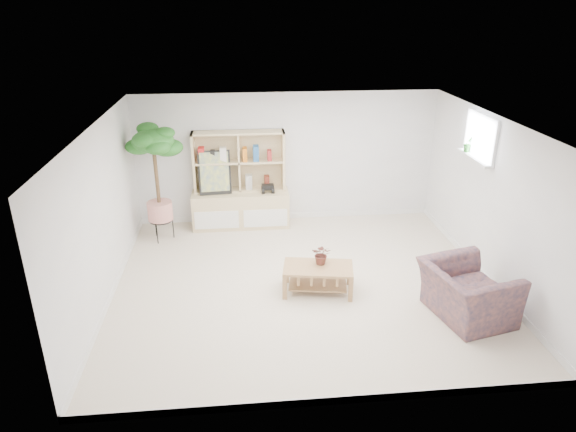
{
  "coord_description": "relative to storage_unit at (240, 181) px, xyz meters",
  "views": [
    {
      "loc": [
        -0.88,
        -6.58,
        3.87
      ],
      "look_at": [
        -0.2,
        0.27,
        0.98
      ],
      "focal_mm": 32.0,
      "sensor_mm": 36.0,
      "label": 1
    }
  ],
  "objects": [
    {
      "name": "floor",
      "position": [
        0.88,
        -2.24,
        -0.88
      ],
      "size": [
        5.5,
        5.0,
        0.01
      ],
      "primitive_type": "cube",
      "color": "beige",
      "rests_on": "ground"
    },
    {
      "name": "ceiling",
      "position": [
        0.88,
        -2.24,
        1.52
      ],
      "size": [
        5.5,
        5.0,
        0.01
      ],
      "primitive_type": "cube",
      "color": "silver",
      "rests_on": "walls"
    },
    {
      "name": "poster",
      "position": [
        -0.44,
        -0.03,
        0.18
      ],
      "size": [
        0.58,
        0.18,
        0.79
      ],
      "primitive_type": null,
      "rotation": [
        0.0,
        0.0,
        0.08
      ],
      "color": "#FFF540",
      "rests_on": "storage_unit"
    },
    {
      "name": "baseboard",
      "position": [
        0.88,
        -2.24,
        -0.83
      ],
      "size": [
        5.5,
        5.0,
        0.1
      ],
      "primitive_type": null,
      "color": "white",
      "rests_on": "floor"
    },
    {
      "name": "walls",
      "position": [
        0.88,
        -2.24,
        0.32
      ],
      "size": [
        5.51,
        5.01,
        2.4
      ],
      "color": "white",
      "rests_on": "floor"
    },
    {
      "name": "table_plant",
      "position": [
        1.12,
        -2.4,
        -0.33
      ],
      "size": [
        0.33,
        0.31,
        0.3
      ],
      "primitive_type": "imported",
      "rotation": [
        0.0,
        0.0,
        -0.31
      ],
      "color": "#124C19",
      "rests_on": "coffee_table"
    },
    {
      "name": "window_sill",
      "position": [
        3.55,
        -1.64,
        0.8
      ],
      "size": [
        0.14,
        1.0,
        0.04
      ],
      "primitive_type": "cube",
      "color": "white",
      "rests_on": "walls"
    },
    {
      "name": "armchair",
      "position": [
        2.9,
        -3.29,
        -0.47
      ],
      "size": [
        1.19,
        1.29,
        0.81
      ],
      "primitive_type": "imported",
      "rotation": [
        0.0,
        0.0,
        1.8
      ],
      "color": "#1A2443",
      "rests_on": "floor"
    },
    {
      "name": "toy_truck",
      "position": [
        0.5,
        -0.06,
        -0.13
      ],
      "size": [
        0.32,
        0.22,
        0.17
      ],
      "primitive_type": null,
      "rotation": [
        0.0,
        0.0,
        0.01
      ],
      "color": "black",
      "rests_on": "storage_unit"
    },
    {
      "name": "storage_unit",
      "position": [
        0.0,
        0.0,
        0.0
      ],
      "size": [
        1.75,
        0.59,
        1.75
      ],
      "primitive_type": null,
      "color": "tan",
      "rests_on": "floor"
    },
    {
      "name": "sill_plant",
      "position": [
        3.55,
        -1.38,
        0.95
      ],
      "size": [
        0.18,
        0.16,
        0.26
      ],
      "primitive_type": "imported",
      "rotation": [
        0.0,
        0.0,
        0.35
      ],
      "color": "#256B2C",
      "rests_on": "window_sill"
    },
    {
      "name": "coffee_table",
      "position": [
        1.06,
        -2.49,
        -0.68
      ],
      "size": [
        1.05,
        0.69,
        0.4
      ],
      "primitive_type": null,
      "rotation": [
        0.0,
        0.0,
        -0.17
      ],
      "color": "olive",
      "rests_on": "floor"
    },
    {
      "name": "floor_tree",
      "position": [
        -1.39,
        -0.46,
        0.14
      ],
      "size": [
        0.89,
        0.89,
        2.03
      ],
      "primitive_type": null,
      "rotation": [
        0.0,
        0.0,
        0.21
      ],
      "color": "#256B2C",
      "rests_on": "floor"
    },
    {
      "name": "window",
      "position": [
        3.61,
        -1.64,
        1.12
      ],
      "size": [
        0.1,
        0.98,
        0.68
      ],
      "primitive_type": null,
      "color": "silver",
      "rests_on": "walls"
    }
  ]
}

